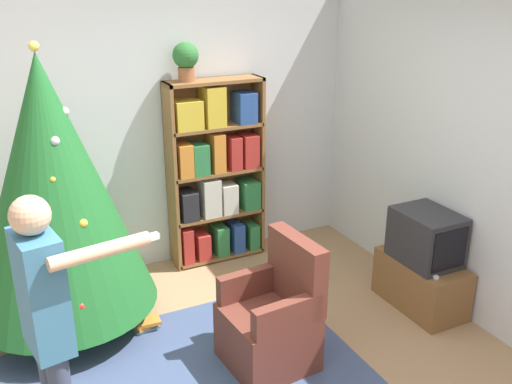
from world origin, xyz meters
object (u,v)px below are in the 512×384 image
object	(u,v)px
christmas_tree	(53,187)
potted_plant	(186,59)
standing_person	(48,321)
armchair	(273,321)
television	(426,237)
bookshelf	(216,173)

from	to	relation	value
christmas_tree	potted_plant	distance (m)	1.56
christmas_tree	standing_person	size ratio (longest dim) A/B	1.33
christmas_tree	standing_person	distance (m)	1.47
armchair	standing_person	distance (m)	1.63
christmas_tree	armchair	world-z (taller)	christmas_tree
standing_person	potted_plant	distance (m)	2.67
armchair	television	bearing A→B (deg)	89.90
bookshelf	christmas_tree	bearing A→B (deg)	-158.91
armchair	bookshelf	bearing A→B (deg)	166.56
television	standing_person	bearing A→B (deg)	-170.82
television	standing_person	xyz separation A→B (m)	(-2.87, -0.46, 0.34)
standing_person	television	bearing A→B (deg)	89.95
potted_plant	armchair	bearing A→B (deg)	-90.93
bookshelf	television	distance (m)	1.94
christmas_tree	standing_person	xyz separation A→B (m)	(-0.24, -1.44, -0.19)
armchair	potted_plant	xyz separation A→B (m)	(0.03, 1.65, 1.58)
christmas_tree	standing_person	world-z (taller)	christmas_tree
armchair	potted_plant	bearing A→B (deg)	174.88
armchair	standing_person	xyz separation A→B (m)	(-1.45, -0.36, 0.65)
bookshelf	armchair	xyz separation A→B (m)	(-0.27, -1.65, -0.53)
standing_person	potted_plant	size ratio (longest dim) A/B	4.96
standing_person	armchair	bearing A→B (deg)	94.81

